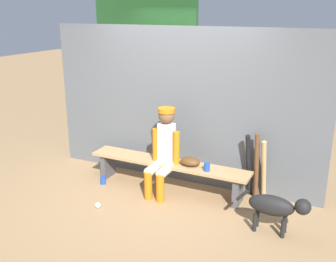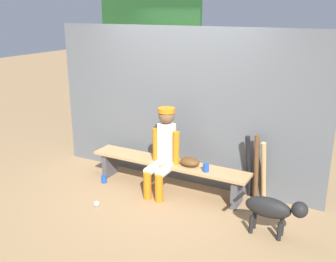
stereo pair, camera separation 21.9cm
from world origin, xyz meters
TOP-DOWN VIEW (x-y plane):
  - ground_plane at (0.00, 0.00)m, footprint 30.00×30.00m
  - chainlink_fence at (0.00, 0.38)m, footprint 4.14×0.03m
  - dugout_bench at (0.00, 0.00)m, footprint 2.34×0.36m
  - player_seated at (-0.02, -0.10)m, footprint 0.41×0.55m
  - baseball_glove at (0.34, 0.00)m, footprint 0.28×0.20m
  - bat_aluminum_black at (1.07, 0.29)m, footprint 0.11×0.23m
  - bat_wood_dark at (1.18, 0.25)m, footprint 0.09×0.15m
  - bat_wood_tan at (1.28, 0.27)m, footprint 0.08×0.25m
  - baseball at (-0.58, -0.89)m, footprint 0.07×0.07m
  - cup_on_ground at (-0.94, -0.26)m, footprint 0.08×0.08m
  - cup_on_bench at (0.61, -0.07)m, footprint 0.08×0.08m
  - scoreboard at (-1.04, 1.38)m, footprint 2.18×0.27m
  - dog at (1.60, -0.49)m, footprint 0.84×0.20m

SIDE VIEW (x-z plane):
  - ground_plane at x=0.00m, z-range 0.00..0.00m
  - baseball at x=-0.58m, z-range 0.00..0.07m
  - cup_on_ground at x=-0.94m, z-range 0.00..0.11m
  - dugout_bench at x=0.00m, z-range 0.12..0.54m
  - dog at x=1.60m, z-range 0.09..0.58m
  - bat_wood_tan at x=1.28m, z-range 0.00..0.86m
  - bat_aluminum_black at x=1.07m, z-range 0.00..0.90m
  - bat_wood_dark at x=1.18m, z-range 0.00..0.94m
  - cup_on_bench at x=0.61m, z-range 0.43..0.54m
  - baseball_glove at x=0.34m, z-range 0.43..0.55m
  - player_seated at x=-0.02m, z-range 0.04..1.24m
  - chainlink_fence at x=0.00m, z-range 0.00..2.26m
  - scoreboard at x=-1.04m, z-range 0.62..3.79m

